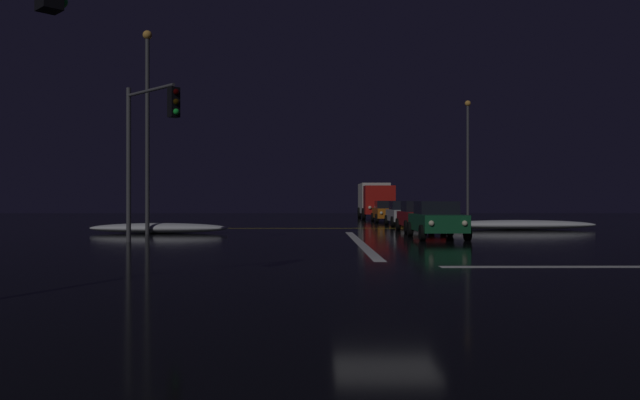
# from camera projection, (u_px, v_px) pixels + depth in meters

# --- Properties ---
(ground) EXTENTS (120.00, 120.00, 0.10)m
(ground) POSITION_uv_depth(u_px,v_px,m) (386.00, 269.00, 14.70)
(ground) COLOR black
(stop_line_north) EXTENTS (0.35, 14.65, 0.01)m
(stop_line_north) POSITION_uv_depth(u_px,v_px,m) (360.00, 242.00, 23.24)
(stop_line_north) COLOR white
(stop_line_north) RESTS_ON ground
(centre_line_ns) EXTENTS (22.00, 0.15, 0.01)m
(centre_line_ns) POSITION_uv_depth(u_px,v_px,m) (344.00, 228.00, 34.84)
(centre_line_ns) COLOR yellow
(centre_line_ns) RESTS_ON ground
(snow_bank_left_curb) EXTENTS (6.76, 1.50, 0.49)m
(snow_bank_left_curb) POSITION_uv_depth(u_px,v_px,m) (159.00, 228.00, 29.70)
(snow_bank_left_curb) COLOR white
(snow_bank_left_curb) RESTS_ON ground
(snow_bank_right_curb) EXTENTS (8.78, 1.50, 0.52)m
(snow_bank_right_curb) POSITION_uv_depth(u_px,v_px,m) (516.00, 225.00, 33.25)
(snow_bank_right_curb) COLOR white
(snow_bank_right_curb) RESTS_ON ground
(sedan_green) EXTENTS (2.02, 4.33, 1.57)m
(sedan_green) POSITION_uv_depth(u_px,v_px,m) (437.00, 219.00, 25.75)
(sedan_green) COLOR #14512D
(sedan_green) RESTS_ON ground
(sedan_red) EXTENTS (2.02, 4.33, 1.57)m
(sedan_red) POSITION_uv_depth(u_px,v_px,m) (420.00, 216.00, 31.18)
(sedan_red) COLOR maroon
(sedan_red) RESTS_ON ground
(sedan_silver) EXTENTS (2.02, 4.33, 1.57)m
(sedan_silver) POSITION_uv_depth(u_px,v_px,m) (404.00, 213.00, 37.97)
(sedan_silver) COLOR #B7B7BC
(sedan_silver) RESTS_ON ground
(sedan_orange) EXTENTS (2.02, 4.33, 1.57)m
(sedan_orange) POSITION_uv_depth(u_px,v_px,m) (387.00, 211.00, 44.56)
(sedan_orange) COLOR #C66014
(sedan_orange) RESTS_ON ground
(box_truck) EXTENTS (2.68, 8.28, 3.08)m
(box_truck) POSITION_uv_depth(u_px,v_px,m) (375.00, 199.00, 52.31)
(box_truck) COLOR red
(box_truck) RESTS_ON ground
(traffic_signal_nw) EXTENTS (2.59, 2.59, 5.98)m
(traffic_signal_nw) POSITION_uv_depth(u_px,v_px,m) (147.00, 134.00, 22.57)
(traffic_signal_nw) COLOR #4C4C51
(traffic_signal_nw) RESTS_ON ground
(streetlamp_left_near) EXTENTS (0.44, 0.44, 9.66)m
(streetlamp_left_near) POSITION_uv_depth(u_px,v_px,m) (147.00, 118.00, 28.74)
(streetlamp_left_near) COLOR #424247
(streetlamp_left_near) RESTS_ON ground
(streetlamp_right_far) EXTENTS (0.44, 0.44, 9.00)m
(streetlamp_right_far) POSITION_uv_depth(u_px,v_px,m) (468.00, 152.00, 44.93)
(streetlamp_right_far) COLOR #424247
(streetlamp_right_far) RESTS_ON ground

